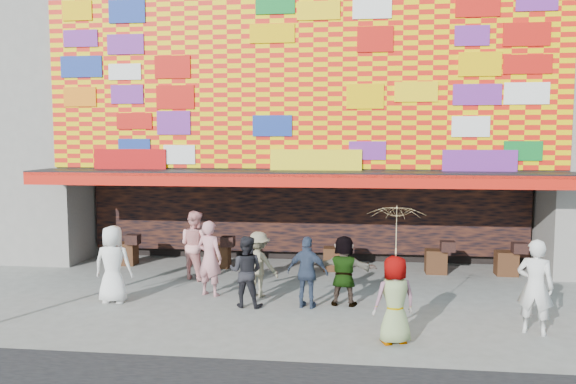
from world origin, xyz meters
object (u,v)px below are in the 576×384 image
Objects in this scene: ped_b at (210,258)px; parasol at (396,231)px; ped_c at (246,271)px; ped_d at (258,264)px; ped_e at (308,272)px; ped_i at (195,245)px; ped_g at (395,300)px; ped_f at (344,270)px; ped_a at (113,264)px; ped_h at (535,287)px.

ped_b is 5.38m from parasol.
ped_c reaches higher than ped_d.
ped_e is 0.87× the size of ped_i.
ped_f is at bearing -87.22° from ped_g.
parasol is (6.57, -1.96, 1.26)m from ped_a.
ped_a is 1.11× the size of ped_f.
ped_h reaches higher than ped_d.
ped_c reaches higher than ped_f.
ped_g is (1.03, -2.39, 0.02)m from ped_f.
ped_d is 0.84× the size of parasol.
ped_a is 0.98× the size of ped_b.
ped_b reaches higher than ped_a.
ped_a reaches higher than ped_c.
ped_b is at bearing 8.95° from ped_h.
ped_e is (2.54, -0.74, -0.11)m from ped_b.
ped_i is (-4.22, 2.03, 0.13)m from ped_f.
ped_i is (-1.93, 2.41, 0.13)m from ped_c.
ped_f is (0.84, 0.31, -0.00)m from ped_e.
ped_h is 8.85m from ped_i.
ped_i reaches higher than ped_d.
ped_h is (9.42, -1.08, 0.03)m from ped_a.
ped_i is (-5.25, 4.43, 0.11)m from ped_g.
ped_f is at bearing -147.99° from ped_e.
ped_b is 5.24m from ped_g.
ped_g is (6.57, -1.96, -0.08)m from ped_a.
ped_h reaches higher than ped_g.
ped_b is 0.98× the size of parasol.
ped_b is at bearing 147.34° from parasol.
parasol is (-2.86, -0.87, 1.23)m from ped_h.
ped_e is at bearing 168.21° from ped_d.
ped_h is (6.02, -2.01, 0.15)m from ped_d.
ped_g is (3.32, -2.01, 0.01)m from ped_c.
ped_a is at bearing 163.40° from parasol.
parasol is at bearing 169.52° from ped_i.
ped_b is 1.17× the size of ped_d.
ped_d is 6.35m from ped_h.
ped_a is at bearing -37.04° from ped_g.
ped_d is at bearing 173.10° from ped_i.
ped_c is 3.10m from ped_i.
ped_h is 1.00× the size of ped_i.
ped_e reaches higher than ped_d.
ped_i is at bearing -45.86° from ped_c.
ped_e is (1.45, 0.07, -0.00)m from ped_c.
ped_f is at bearing -173.14° from ped_d.
ped_a is at bearing 91.54° from ped_i.
parasol is (1.03, -2.39, 1.36)m from ped_f.
parasol is (4.41, -2.82, 1.25)m from ped_b.
ped_g is (4.41, -2.82, -0.10)m from ped_b.
ped_h is (2.86, 0.87, 0.12)m from ped_g.
ped_c is 1.45m from ped_e.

